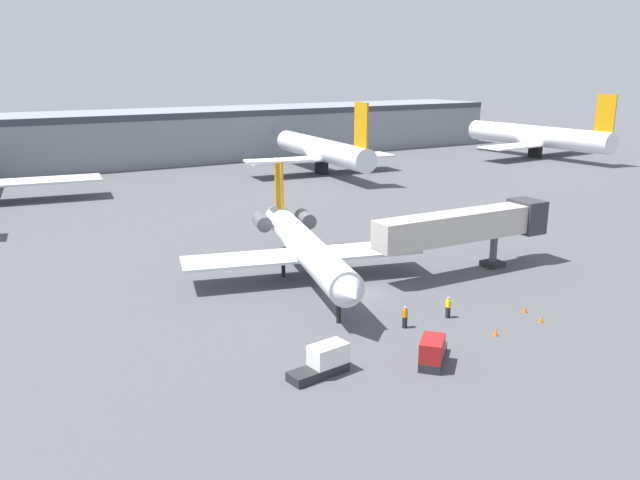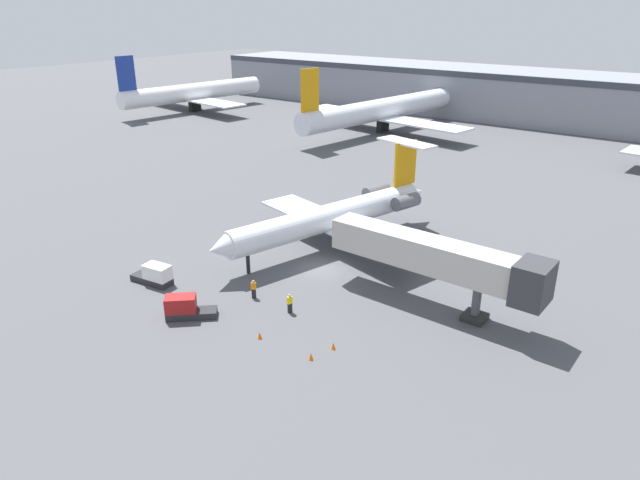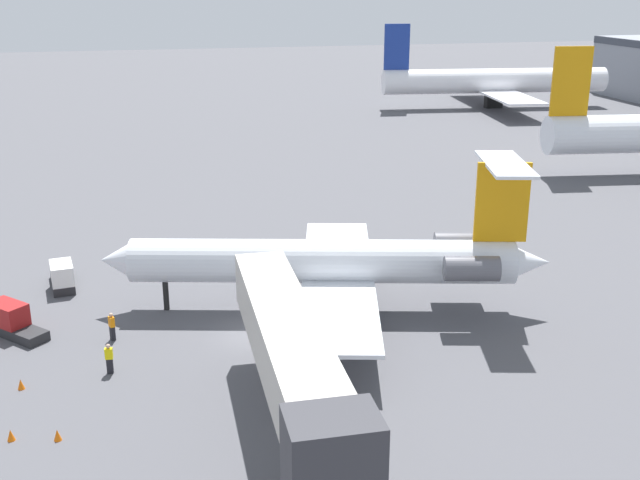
# 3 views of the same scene
# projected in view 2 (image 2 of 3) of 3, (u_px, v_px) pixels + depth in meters

# --- Properties ---
(ground_plane) EXTENTS (400.00, 400.00, 0.10)m
(ground_plane) POSITION_uv_depth(u_px,v_px,m) (322.00, 269.00, 54.27)
(ground_plane) COLOR #4C4C51
(regional_jet) EXTENTS (21.91, 27.40, 9.53)m
(regional_jet) POSITION_uv_depth(u_px,v_px,m) (336.00, 215.00, 58.30)
(regional_jet) COLOR silver
(regional_jet) RESTS_ON ground_plane
(jet_bridge) EXTENTS (18.57, 3.37, 6.11)m
(jet_bridge) POSITION_uv_depth(u_px,v_px,m) (446.00, 260.00, 45.54)
(jet_bridge) COLOR #B7B2A8
(jet_bridge) RESTS_ON ground_plane
(ground_crew_marshaller) EXTENTS (0.31, 0.43, 1.69)m
(ground_crew_marshaller) POSITION_uv_depth(u_px,v_px,m) (290.00, 303.00, 46.32)
(ground_crew_marshaller) COLOR black
(ground_crew_marshaller) RESTS_ON ground_plane
(ground_crew_loader) EXTENTS (0.47, 0.39, 1.69)m
(ground_crew_loader) POSITION_uv_depth(u_px,v_px,m) (254.00, 289.00, 48.63)
(ground_crew_loader) COLOR black
(ground_crew_loader) RESTS_ON ground_plane
(baggage_tug_lead) EXTENTS (3.89, 3.75, 1.90)m
(baggage_tug_lead) POSITION_uv_depth(u_px,v_px,m) (185.00, 308.00, 45.62)
(baggage_tug_lead) COLOR #262628
(baggage_tug_lead) RESTS_ON ground_plane
(baggage_tug_trailing) EXTENTS (4.15, 1.91, 1.90)m
(baggage_tug_trailing) POSITION_uv_depth(u_px,v_px,m) (155.00, 275.00, 51.08)
(baggage_tug_trailing) COLOR #262628
(baggage_tug_trailing) RESTS_ON ground_plane
(traffic_cone_near) EXTENTS (0.36, 0.36, 0.55)m
(traffic_cone_near) POSITION_uv_depth(u_px,v_px,m) (333.00, 346.00, 41.63)
(traffic_cone_near) COLOR orange
(traffic_cone_near) RESTS_ON ground_plane
(traffic_cone_mid) EXTENTS (0.36, 0.36, 0.55)m
(traffic_cone_mid) POSITION_uv_depth(u_px,v_px,m) (260.00, 335.00, 42.94)
(traffic_cone_mid) COLOR orange
(traffic_cone_mid) RESTS_ON ground_plane
(traffic_cone_far) EXTENTS (0.36, 0.36, 0.55)m
(traffic_cone_far) POSITION_uv_depth(u_px,v_px,m) (311.00, 356.00, 40.39)
(traffic_cone_far) COLOR orange
(traffic_cone_far) RESTS_ON ground_plane
(terminal_building) EXTENTS (174.94, 18.82, 10.11)m
(terminal_building) POSITION_uv_depth(u_px,v_px,m) (573.00, 100.00, 116.11)
(terminal_building) COLOR gray
(terminal_building) RESTS_ON ground_plane
(parked_airliner_west_end) EXTENTS (31.08, 36.58, 13.28)m
(parked_airliner_west_end) POSITION_uv_depth(u_px,v_px,m) (193.00, 93.00, 131.37)
(parked_airliner_west_end) COLOR white
(parked_airliner_west_end) RESTS_ON ground_plane
(parked_airliner_west_mid) EXTENTS (37.11, 43.73, 13.41)m
(parked_airliner_west_mid) POSITION_uv_depth(u_px,v_px,m) (383.00, 110.00, 110.06)
(parked_airliner_west_mid) COLOR silver
(parked_airliner_west_mid) RESTS_ON ground_plane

